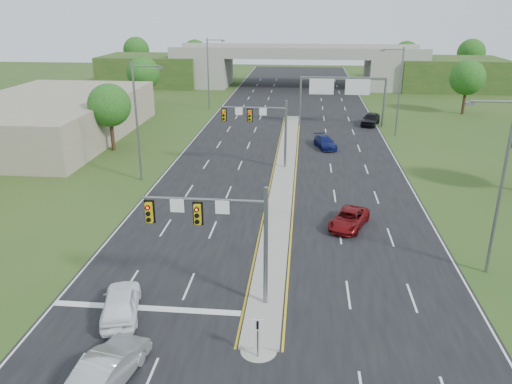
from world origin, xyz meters
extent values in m
plane|color=#264819|center=(0.00, 0.00, 0.00)|extent=(240.00, 240.00, 0.00)
cube|color=black|center=(0.00, 35.00, 0.01)|extent=(24.00, 160.00, 0.02)
cube|color=gray|center=(0.00, 23.00, 0.10)|extent=(2.00, 54.00, 0.16)
cone|color=gray|center=(0.00, -4.00, 0.10)|extent=(2.00, 2.00, 0.16)
cube|color=gold|center=(-1.15, 23.00, 0.03)|extent=(0.12, 54.00, 0.01)
cube|color=gold|center=(1.15, 23.00, 0.03)|extent=(0.12, 54.00, 0.01)
cube|color=silver|center=(-11.80, 35.00, 0.03)|extent=(0.12, 160.00, 0.01)
cube|color=silver|center=(11.80, 35.00, 0.03)|extent=(0.12, 160.00, 0.01)
cube|color=silver|center=(-6.50, -1.00, 0.03)|extent=(10.50, 0.50, 0.01)
cylinder|color=slate|center=(0.00, 0.00, 3.50)|extent=(0.24, 0.24, 7.00)
cylinder|color=slate|center=(-3.25, 0.00, 6.20)|extent=(6.50, 0.16, 0.16)
cube|color=gold|center=(-3.58, -0.25, 5.45)|extent=(0.35, 0.25, 1.10)
cube|color=gold|center=(-6.17, -0.25, 5.45)|extent=(0.35, 0.25, 1.10)
cube|color=black|center=(-3.58, -0.11, 5.45)|extent=(0.55, 0.04, 1.30)
cube|color=black|center=(-6.17, -0.11, 5.45)|extent=(0.55, 0.04, 1.30)
sphere|color=#FF0C05|center=(-3.58, -0.38, 5.80)|extent=(0.20, 0.20, 0.20)
sphere|color=#FF0C05|center=(-6.17, -0.38, 5.80)|extent=(0.20, 0.20, 0.20)
cube|color=white|center=(-4.68, -0.10, 5.85)|extent=(0.75, 0.04, 0.75)
cube|color=white|center=(-2.27, -0.10, 5.85)|extent=(0.75, 0.04, 0.75)
cylinder|color=slate|center=(0.00, 25.00, 3.50)|extent=(0.24, 0.24, 7.00)
cylinder|color=slate|center=(-3.25, 25.00, 6.20)|extent=(6.50, 0.16, 0.16)
cube|color=gold|center=(-3.58, 24.75, 5.45)|extent=(0.35, 0.25, 1.10)
cube|color=gold|center=(-6.17, 24.75, 5.45)|extent=(0.35, 0.25, 1.10)
cube|color=black|center=(-3.58, 24.89, 5.45)|extent=(0.55, 0.04, 1.30)
cube|color=black|center=(-6.17, 24.89, 5.45)|extent=(0.55, 0.04, 1.30)
sphere|color=#FF0C05|center=(-3.58, 24.62, 5.80)|extent=(0.20, 0.20, 0.20)
sphere|color=#FF0C05|center=(-6.17, 24.62, 5.80)|extent=(0.20, 0.20, 0.20)
cube|color=white|center=(-4.68, 24.90, 5.85)|extent=(0.75, 0.04, 0.75)
cube|color=white|center=(-2.27, 24.90, 5.85)|extent=(0.75, 0.04, 0.75)
cylinder|color=slate|center=(0.00, -4.50, 1.10)|extent=(0.08, 0.08, 2.20)
cube|color=white|center=(0.00, -4.55, 1.90)|extent=(0.60, 0.04, 0.60)
cube|color=black|center=(0.00, -4.58, 1.90)|extent=(0.10, 0.02, 0.45)
cylinder|color=slate|center=(1.20, 45.00, 3.30)|extent=(0.28, 0.28, 6.60)
cylinder|color=slate|center=(12.50, 45.00, 3.30)|extent=(0.28, 0.28, 6.60)
cube|color=slate|center=(6.85, 45.00, 6.50)|extent=(11.50, 0.35, 0.35)
cube|color=#0B5214|center=(4.00, 44.80, 5.40)|extent=(3.20, 0.08, 2.00)
cube|color=#0B5214|center=(8.80, 44.80, 5.40)|extent=(3.20, 0.08, 2.00)
cube|color=silver|center=(4.00, 44.75, 5.40)|extent=(3.30, 0.03, 2.10)
cube|color=silver|center=(8.80, 44.75, 5.40)|extent=(3.30, 0.03, 2.10)
cube|color=gray|center=(-17.00, 80.00, 3.00)|extent=(6.00, 12.00, 6.00)
cube|color=gray|center=(17.00, 80.00, 3.00)|extent=(6.00, 12.00, 6.00)
cube|color=#264819|center=(-30.00, 80.00, 3.00)|extent=(20.00, 14.00, 6.00)
cube|color=#264819|center=(30.00, 80.00, 3.00)|extent=(20.00, 14.00, 6.00)
cube|color=gray|center=(0.00, 80.00, 6.60)|extent=(50.00, 12.00, 1.20)
cube|color=gray|center=(0.00, 74.20, 7.65)|extent=(50.00, 0.40, 0.90)
cube|color=gray|center=(0.00, 85.80, 7.65)|extent=(50.00, 0.40, 0.90)
cylinder|color=slate|center=(-13.50, 20.00, 5.50)|extent=(0.20, 0.20, 11.00)
cylinder|color=slate|center=(-12.25, 20.00, 10.70)|extent=(2.50, 0.12, 0.12)
cube|color=slate|center=(-11.00, 20.00, 10.55)|extent=(0.50, 0.25, 0.18)
cylinder|color=slate|center=(-13.50, 55.00, 5.50)|extent=(0.20, 0.20, 11.00)
cylinder|color=slate|center=(-12.25, 55.00, 10.70)|extent=(2.50, 0.12, 0.12)
cube|color=slate|center=(-11.00, 55.00, 10.55)|extent=(0.50, 0.25, 0.18)
cylinder|color=slate|center=(13.50, 5.00, 5.50)|extent=(0.20, 0.20, 11.00)
cylinder|color=slate|center=(12.25, 5.00, 10.70)|extent=(2.50, 0.12, 0.12)
cube|color=slate|center=(11.00, 5.00, 10.55)|extent=(0.50, 0.25, 0.18)
cylinder|color=slate|center=(13.50, 40.00, 5.50)|extent=(0.20, 0.20, 11.00)
cylinder|color=slate|center=(12.25, 40.00, 10.70)|extent=(2.50, 0.12, 0.12)
cube|color=slate|center=(11.00, 40.00, 10.55)|extent=(0.50, 0.25, 0.18)
cylinder|color=#382316|center=(-20.00, 30.00, 2.00)|extent=(0.44, 0.44, 4.00)
sphere|color=#1B4612|center=(-20.00, 30.00, 5.20)|extent=(4.80, 4.80, 4.80)
cylinder|color=#382316|center=(-24.00, 55.00, 2.12)|extent=(0.44, 0.44, 4.25)
sphere|color=#1B4612|center=(-24.00, 55.00, 5.53)|extent=(5.20, 5.20, 5.20)
cylinder|color=#382316|center=(26.00, 55.00, 2.12)|extent=(0.44, 0.44, 4.25)
sphere|color=#1B4612|center=(26.00, 55.00, 5.53)|extent=(5.20, 5.20, 5.20)
cylinder|color=#382316|center=(-38.00, 94.00, 2.25)|extent=(0.44, 0.44, 4.50)
sphere|color=#1B4612|center=(-38.00, 94.00, 5.85)|extent=(6.00, 6.00, 6.00)
cylinder|color=#382316|center=(-24.00, 94.00, 2.12)|extent=(0.44, 0.44, 4.25)
sphere|color=#1B4612|center=(-24.00, 94.00, 5.53)|extent=(5.60, 5.60, 5.60)
cylinder|color=#382316|center=(24.00, 94.00, 2.12)|extent=(0.44, 0.44, 4.25)
sphere|color=#1B4612|center=(24.00, 94.00, 5.53)|extent=(5.60, 5.60, 5.60)
cylinder|color=#382316|center=(38.00, 94.00, 2.25)|extent=(0.44, 0.44, 4.50)
sphere|color=#1B4612|center=(38.00, 94.00, 5.85)|extent=(6.00, 6.00, 6.00)
cube|color=gray|center=(-30.00, 35.00, 2.50)|extent=(18.00, 30.00, 5.00)
imported|color=white|center=(-7.62, -1.78, 0.81)|extent=(2.98, 4.98, 1.59)
imported|color=#A6AAAD|center=(-6.35, -6.78, 0.82)|extent=(2.57, 5.06, 1.59)
imported|color=#690A0D|center=(5.41, 11.02, 0.67)|extent=(3.71, 5.12, 1.29)
imported|color=#0D144F|center=(4.35, 33.29, 0.68)|extent=(2.98, 4.87, 1.32)
imported|color=black|center=(11.00, 45.88, 0.87)|extent=(3.44, 5.36, 1.70)
camera|label=1|loc=(1.81, -23.81, 15.71)|focal=35.00mm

